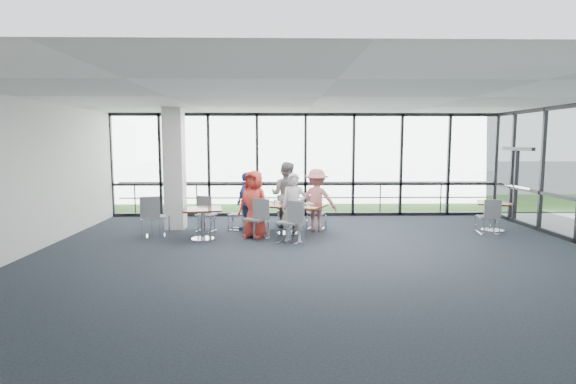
{
  "coord_description": "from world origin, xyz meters",
  "views": [
    {
      "loc": [
        -0.84,
        -8.96,
        2.31
      ],
      "look_at": [
        -0.61,
        1.9,
        1.1
      ],
      "focal_mm": 28.0,
      "sensor_mm": 36.0,
      "label": 1
    }
  ],
  "objects_px": {
    "diner_far_left": "(286,195)",
    "diner_end": "(247,201)",
    "chair_main_nr": "(289,222)",
    "chair_spare_lb": "(206,215)",
    "chair_main_end": "(238,214)",
    "chair_spare_la": "(155,217)",
    "chair_main_fl": "(287,212)",
    "chair_spare_r": "(487,217)",
    "side_table_left": "(202,213)",
    "diner_far_right": "(317,200)",
    "side_table_right": "(494,207)",
    "chair_main_nl": "(256,219)",
    "chair_main_fr": "(316,213)",
    "structural_column": "(175,169)",
    "diner_near_right": "(294,207)",
    "main_table": "(288,210)",
    "diner_near_left": "(254,204)"
  },
  "relations": [
    {
      "from": "diner_far_right",
      "to": "chair_main_end",
      "type": "distance_m",
      "value": 2.12
    },
    {
      "from": "structural_column",
      "to": "chair_main_end",
      "type": "bearing_deg",
      "value": -7.77
    },
    {
      "from": "chair_main_nr",
      "to": "chair_spare_lb",
      "type": "distance_m",
      "value": 2.56
    },
    {
      "from": "chair_main_fr",
      "to": "chair_spare_la",
      "type": "relative_size",
      "value": 0.86
    },
    {
      "from": "side_table_left",
      "to": "chair_main_nr",
      "type": "bearing_deg",
      "value": -12.5
    },
    {
      "from": "side_table_right",
      "to": "chair_main_end",
      "type": "relative_size",
      "value": 1.28
    },
    {
      "from": "structural_column",
      "to": "side_table_right",
      "type": "distance_m",
      "value": 8.44
    },
    {
      "from": "diner_near_right",
      "to": "diner_end",
      "type": "bearing_deg",
      "value": 140.34
    },
    {
      "from": "diner_near_left",
      "to": "diner_far_right",
      "type": "bearing_deg",
      "value": 56.27
    },
    {
      "from": "chair_main_fr",
      "to": "side_table_right",
      "type": "bearing_deg",
      "value": -165.63
    },
    {
      "from": "chair_main_nl",
      "to": "diner_far_left",
      "type": "bearing_deg",
      "value": 99.23
    },
    {
      "from": "diner_far_left",
      "to": "chair_spare_r",
      "type": "bearing_deg",
      "value": -170.53
    },
    {
      "from": "structural_column",
      "to": "diner_far_right",
      "type": "xyz_separation_m",
      "value": [
        3.75,
        -0.38,
        -0.79
      ]
    },
    {
      "from": "main_table",
      "to": "diner_end",
      "type": "xyz_separation_m",
      "value": [
        -1.06,
        0.54,
        0.15
      ]
    },
    {
      "from": "diner_near_right",
      "to": "diner_far_right",
      "type": "xyz_separation_m",
      "value": [
        0.64,
        1.28,
        0.01
      ]
    },
    {
      "from": "diner_far_left",
      "to": "diner_near_right",
      "type": "bearing_deg",
      "value": 115.61
    },
    {
      "from": "diner_far_left",
      "to": "chair_main_fl",
      "type": "xyz_separation_m",
      "value": [
        0.03,
        0.09,
        -0.48
      ]
    },
    {
      "from": "diner_far_left",
      "to": "diner_end",
      "type": "xyz_separation_m",
      "value": [
        -1.03,
        -0.37,
        -0.12
      ]
    },
    {
      "from": "chair_main_end",
      "to": "structural_column",
      "type": "bearing_deg",
      "value": -85.19
    },
    {
      "from": "chair_main_fl",
      "to": "diner_near_right",
      "type": "bearing_deg",
      "value": 126.37
    },
    {
      "from": "diner_near_left",
      "to": "chair_main_nr",
      "type": "distance_m",
      "value": 1.13
    },
    {
      "from": "side_table_right",
      "to": "chair_main_nl",
      "type": "distance_m",
      "value": 6.21
    },
    {
      "from": "chair_main_nl",
      "to": "structural_column",
      "type": "bearing_deg",
      "value": -177.78
    },
    {
      "from": "diner_near_left",
      "to": "chair_main_nl",
      "type": "height_order",
      "value": "diner_near_left"
    },
    {
      "from": "chair_main_nl",
      "to": "chair_main_fl",
      "type": "distance_m",
      "value": 1.8
    },
    {
      "from": "diner_far_left",
      "to": "chair_main_nr",
      "type": "distance_m",
      "value": 2.02
    },
    {
      "from": "chair_main_fl",
      "to": "chair_spare_r",
      "type": "relative_size",
      "value": 0.93
    },
    {
      "from": "side_table_right",
      "to": "diner_far_right",
      "type": "xyz_separation_m",
      "value": [
        -4.62,
        0.15,
        0.19
      ]
    },
    {
      "from": "diner_near_right",
      "to": "chair_main_fr",
      "type": "bearing_deg",
      "value": 76.24
    },
    {
      "from": "diner_near_right",
      "to": "diner_far_right",
      "type": "bearing_deg",
      "value": 73.66
    },
    {
      "from": "chair_main_fl",
      "to": "diner_far_right",
      "type": "bearing_deg",
      "value": 175.18
    },
    {
      "from": "diner_far_right",
      "to": "chair_main_nr",
      "type": "bearing_deg",
      "value": 74.96
    },
    {
      "from": "side_table_right",
      "to": "diner_near_right",
      "type": "distance_m",
      "value": 5.38
    },
    {
      "from": "diner_near_right",
      "to": "chair_spare_la",
      "type": "distance_m",
      "value": 3.43
    },
    {
      "from": "side_table_right",
      "to": "diner_far_right",
      "type": "distance_m",
      "value": 4.62
    },
    {
      "from": "chair_main_end",
      "to": "chair_spare_lb",
      "type": "relative_size",
      "value": 0.93
    },
    {
      "from": "main_table",
      "to": "chair_main_nr",
      "type": "height_order",
      "value": "chair_main_nr"
    },
    {
      "from": "side_table_right",
      "to": "diner_near_left",
      "type": "height_order",
      "value": "diner_near_left"
    },
    {
      "from": "chair_spare_la",
      "to": "side_table_left",
      "type": "bearing_deg",
      "value": -31.84
    },
    {
      "from": "main_table",
      "to": "chair_spare_la",
      "type": "height_order",
      "value": "chair_spare_la"
    },
    {
      "from": "chair_main_fl",
      "to": "chair_spare_r",
      "type": "height_order",
      "value": "chair_spare_r"
    },
    {
      "from": "structural_column",
      "to": "chair_main_nl",
      "type": "height_order",
      "value": "structural_column"
    },
    {
      "from": "side_table_left",
      "to": "diner_far_left",
      "type": "height_order",
      "value": "diner_far_left"
    },
    {
      "from": "chair_main_end",
      "to": "chair_spare_la",
      "type": "xyz_separation_m",
      "value": [
        -1.93,
        -0.85,
        0.08
      ]
    },
    {
      "from": "chair_main_fr",
      "to": "chair_spare_lb",
      "type": "xyz_separation_m",
      "value": [
        -2.88,
        -0.26,
        0.02
      ]
    },
    {
      "from": "diner_far_left",
      "to": "diner_end",
      "type": "distance_m",
      "value": 1.1
    },
    {
      "from": "side_table_right",
      "to": "chair_spare_r",
      "type": "height_order",
      "value": "chair_spare_r"
    },
    {
      "from": "side_table_left",
      "to": "diner_near_right",
      "type": "height_order",
      "value": "diner_near_right"
    },
    {
      "from": "side_table_left",
      "to": "chair_main_fl",
      "type": "distance_m",
      "value": 2.61
    },
    {
      "from": "main_table",
      "to": "diner_near_right",
      "type": "xyz_separation_m",
      "value": [
        0.12,
        -0.86,
        0.19
      ]
    }
  ]
}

